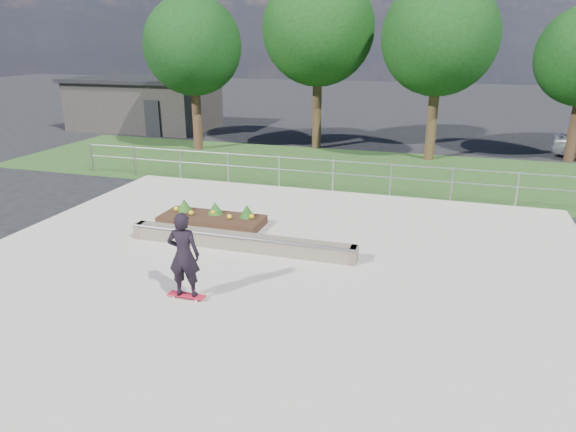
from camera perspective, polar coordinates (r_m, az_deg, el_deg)
name	(u,v)px	position (r m, az deg, el deg)	size (l,w,h in m)	color
ground	(260,283)	(11.55, -3.18, -7.40)	(120.00, 120.00, 0.00)	black
grass_verge	(351,170)	(21.61, 6.99, 5.13)	(30.00, 8.00, 0.02)	#24431B
concrete_slab	(260,281)	(11.53, -3.18, -7.26)	(15.00, 15.00, 0.06)	#AFA79B
fence	(333,171)	(18.10, 5.04, 4.97)	(20.06, 0.06, 1.20)	gray
building	(145,103)	(33.03, -15.59, 12.00)	(8.40, 5.40, 3.00)	#282624
tree_far_left	(193,46)	(25.50, -10.53, 18.06)	(4.55, 4.55, 7.15)	#382316
tree_mid_left	(318,29)	(25.44, 3.39, 20.02)	(5.25, 5.25, 8.25)	#302113
tree_mid_right	(439,37)	(23.69, 16.48, 18.49)	(4.90, 4.90, 7.70)	#362715
grind_ledge	(240,242)	(13.12, -5.33, -2.85)	(6.00, 0.44, 0.43)	brown
planter_bed	(212,218)	(15.01, -8.39, -0.21)	(3.00, 1.20, 0.61)	black
skateboarder	(184,255)	(10.54, -11.51, -4.28)	(0.80, 0.53, 1.87)	silver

